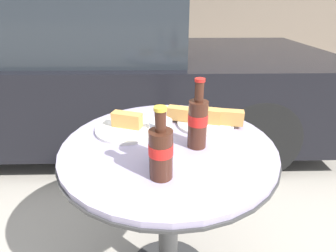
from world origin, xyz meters
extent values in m
cylinder|color=#333333|center=(0.00, 0.00, 0.39)|extent=(0.09, 0.09, 0.73)
cylinder|color=#333333|center=(0.00, 0.00, 0.75)|extent=(0.79, 0.79, 0.01)
cylinder|color=#9E93B2|center=(0.00, 0.00, 0.76)|extent=(0.78, 0.78, 0.02)
cylinder|color=#3D1E14|center=(0.10, -0.03, 0.86)|extent=(0.07, 0.07, 0.17)
cylinder|color=red|center=(0.10, -0.03, 0.88)|extent=(0.07, 0.07, 0.04)
cylinder|color=#3D1E14|center=(0.10, -0.03, 0.98)|extent=(0.03, 0.03, 0.07)
cylinder|color=red|center=(0.10, -0.03, 1.01)|extent=(0.03, 0.03, 0.01)
cylinder|color=#3D1E14|center=(-0.03, -0.20, 0.85)|extent=(0.07, 0.07, 0.15)
cylinder|color=red|center=(-0.03, -0.20, 0.86)|extent=(0.07, 0.07, 0.03)
cylinder|color=#3D1E14|center=(-0.03, -0.20, 0.95)|extent=(0.03, 0.03, 0.06)
cylinder|color=gold|center=(-0.03, -0.20, 0.99)|extent=(0.04, 0.04, 0.01)
cylinder|color=#C68923|center=(-0.03, -0.12, 0.83)|extent=(0.07, 0.07, 0.11)
cylinder|color=silver|center=(-0.03, -0.12, 0.84)|extent=(0.07, 0.07, 0.14)
cylinder|color=silver|center=(-0.16, 0.11, 0.78)|extent=(0.26, 0.26, 0.01)
cube|color=white|center=(-0.16, 0.11, 0.78)|extent=(0.18, 0.18, 0.00)
cube|color=#C68E47|center=(-0.16, 0.11, 0.81)|extent=(0.13, 0.08, 0.06)
cylinder|color=silver|center=(0.16, 0.15, 0.78)|extent=(0.24, 0.24, 0.01)
cube|color=white|center=(0.16, 0.15, 0.78)|extent=(0.19, 0.19, 0.00)
cube|color=#C68E47|center=(0.07, 0.18, 0.81)|extent=(0.14, 0.09, 0.05)
cube|color=#C68E47|center=(0.16, 0.15, 0.81)|extent=(0.13, 0.08, 0.06)
cube|color=#C68E47|center=(0.25, 0.13, 0.81)|extent=(0.12, 0.06, 0.06)
cube|color=black|center=(-0.67, 1.65, 0.50)|extent=(4.33, 1.76, 0.66)
cube|color=#23282D|center=(-0.89, 1.65, 1.06)|extent=(2.08, 1.55, 0.47)
cylinder|color=black|center=(0.67, 2.43, 0.32)|extent=(0.63, 0.21, 0.63)
cylinder|color=black|center=(0.67, 0.88, 0.32)|extent=(0.63, 0.21, 0.63)
cylinder|color=black|center=(-2.02, 2.43, 0.32)|extent=(0.63, 0.21, 0.63)
camera|label=1|loc=(-0.02, -0.84, 1.24)|focal=28.00mm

